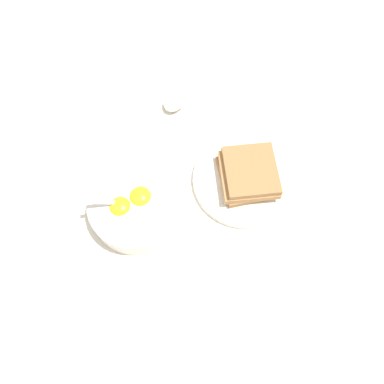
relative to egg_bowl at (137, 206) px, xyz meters
name	(u,v)px	position (x,y,z in m)	size (l,w,h in m)	color
ground_plane	(201,184)	(-0.12, 0.05, -0.02)	(3.00, 3.00, 0.00)	silver
egg_bowl	(137,206)	(0.00, 0.00, 0.00)	(0.17, 0.17, 0.07)	white
toast_plate	(244,180)	(-0.17, 0.10, -0.02)	(0.19, 0.19, 0.01)	white
toast_sandwich	(248,174)	(-0.17, 0.11, 0.01)	(0.14, 0.14, 0.04)	#9E7042
soup_spoon	(178,97)	(-0.23, -0.12, -0.01)	(0.15, 0.06, 0.03)	white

